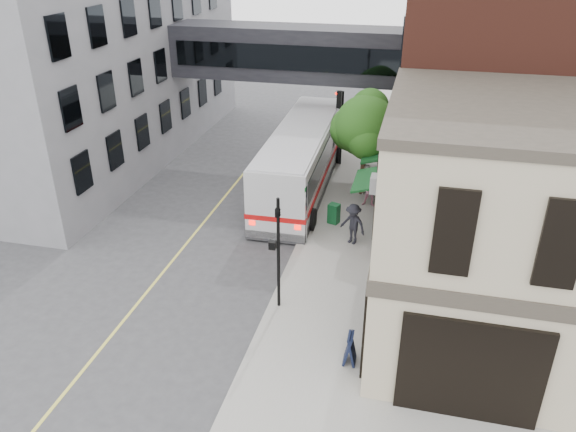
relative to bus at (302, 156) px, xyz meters
The scene contains 17 objects.
ground 13.34m from the bus, 84.96° to the right, with size 120.00×120.00×0.00m, color #38383A.
sidewalk_main 3.77m from the bus, 15.06° to the left, with size 4.00×60.00×0.15m, color gray.
corner_building 15.24m from the bus, 47.73° to the right, with size 10.19×8.12×8.45m.
brick_building 12.37m from the bus, ahead, with size 13.76×18.00×14.00m.
opposite_building 16.87m from the bus, 169.80° to the left, with size 14.00×24.00×14.00m, color slate.
skyway_bridge 6.91m from the bus, 110.77° to the left, with size 14.00×3.18×3.00m.
traffic_signal_near 11.30m from the bus, 82.19° to the right, with size 0.44×0.22×4.60m.
traffic_signal_far 4.34m from the bus, 69.75° to the left, with size 0.53×0.28×4.50m.
street_sign_pole 6.34m from the bus, 75.83° to the right, with size 0.08×0.75×3.00m.
street_tree 3.89m from the bus, ahead, with size 3.80×3.20×5.60m.
lane_marking 5.33m from the bus, 140.64° to the right, with size 0.12×40.00×0.01m, color #D8CC4C.
bus is the anchor object (origin of this frame).
pedestrian_a 3.74m from the bus, ahead, with size 0.63×0.41×1.71m, color silver.
pedestrian_b 4.39m from the bus, 22.16° to the right, with size 0.88×0.69×1.81m, color pink.
pedestrian_c 6.80m from the bus, 57.70° to the right, with size 1.25×0.72×1.94m, color black.
newspaper_box 4.81m from the bus, 57.97° to the right, with size 0.50×0.44×1.00m, color #135529.
sandwich_board 14.46m from the bus, 71.32° to the right, with size 0.39×0.61×1.09m, color black.
Camera 1 is at (4.88, -14.96, 12.84)m, focal length 35.00 mm.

